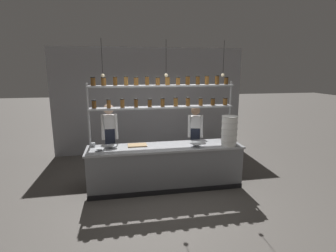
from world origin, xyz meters
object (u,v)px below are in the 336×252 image
object	(u,v)px
chef_left	(110,136)
cutting_board	(137,145)
prep_bowl_center_back	(112,147)
chef_center	(195,135)
spice_shelf_unit	(163,97)
prep_bowl_center_front	(100,150)
prep_bowl_near_left	(196,145)
serving_cup_front	(93,145)
container_stack	(229,131)

from	to	relation	value
chef_left	cutting_board	world-z (taller)	chef_left
prep_bowl_center_back	cutting_board	bearing A→B (deg)	8.97
chef_center	prep_bowl_center_back	size ratio (longest dim) A/B	7.42
spice_shelf_unit	chef_left	bearing A→B (deg)	166.57
prep_bowl_center_front	chef_center	bearing A→B (deg)	17.57
chef_left	prep_bowl_center_front	bearing A→B (deg)	-109.53
prep_bowl_near_left	serving_cup_front	xyz separation A→B (m)	(-2.14, 0.41, 0.00)
chef_left	prep_bowl_near_left	size ratio (longest dim) A/B	6.21
spice_shelf_unit	cutting_board	xyz separation A→B (m)	(-0.59, -0.18, -0.99)
container_stack	prep_bowl_center_front	world-z (taller)	container_stack
spice_shelf_unit	prep_bowl_center_back	bearing A→B (deg)	-166.73
chef_center	serving_cup_front	size ratio (longest dim) A/B	19.21
prep_bowl_near_left	prep_bowl_center_front	bearing A→B (deg)	177.30
chef_center	container_stack	size ratio (longest dim) A/B	2.60
chef_left	cutting_board	distance (m)	0.75
chef_left	prep_bowl_center_back	size ratio (longest dim) A/B	7.87
cutting_board	chef_center	bearing A→B (deg)	18.47
prep_bowl_near_left	prep_bowl_center_back	size ratio (longest dim) A/B	1.27
serving_cup_front	chef_left	bearing A→B (deg)	46.53
cutting_board	prep_bowl_near_left	world-z (taller)	prep_bowl_near_left
prep_bowl_center_back	container_stack	bearing A→B (deg)	-6.26
cutting_board	prep_bowl_center_back	size ratio (longest dim) A/B	1.78
cutting_board	prep_bowl_near_left	size ratio (longest dim) A/B	1.40
container_stack	chef_center	bearing A→B (deg)	121.09
chef_left	prep_bowl_center_front	size ratio (longest dim) A/B	9.81
spice_shelf_unit	serving_cup_front	distance (m)	1.79
chef_center	prep_bowl_center_back	xyz separation A→B (m)	(-1.95, -0.56, -0.01)
chef_center	serving_cup_front	bearing A→B (deg)	-156.48
cutting_board	prep_bowl_center_front	distance (m)	0.80
prep_bowl_center_front	prep_bowl_center_back	size ratio (longest dim) A/B	0.80
spice_shelf_unit	prep_bowl_center_front	size ratio (longest dim) A/B	17.57
cutting_board	prep_bowl_center_front	xyz separation A→B (m)	(-0.77, -0.22, 0.01)
serving_cup_front	spice_shelf_unit	bearing A→B (deg)	2.95
spice_shelf_unit	prep_bowl_near_left	world-z (taller)	spice_shelf_unit
chef_center	container_stack	xyz separation A→B (m)	(0.50, -0.83, 0.28)
prep_bowl_near_left	spice_shelf_unit	bearing A→B (deg)	141.99
chef_left	prep_bowl_center_back	xyz separation A→B (m)	(0.05, -0.54, -0.08)
serving_cup_front	container_stack	bearing A→B (deg)	-9.11
prep_bowl_center_front	serving_cup_front	world-z (taller)	serving_cup_front
spice_shelf_unit	chef_center	world-z (taller)	spice_shelf_unit
prep_bowl_near_left	prep_bowl_center_front	size ratio (longest dim) A/B	1.58
spice_shelf_unit	prep_bowl_center_back	distance (m)	1.51
serving_cup_front	prep_bowl_center_front	bearing A→B (deg)	-64.93
chef_center	prep_bowl_center_back	distance (m)	2.03
chef_center	cutting_board	xyz separation A→B (m)	(-1.42, -0.47, -0.03)
spice_shelf_unit	prep_bowl_near_left	size ratio (longest dim) A/B	11.14
container_stack	prep_bowl_center_front	distance (m)	2.71
chef_left	prep_bowl_center_front	xyz separation A→B (m)	(-0.19, -0.68, -0.09)
chef_center	cutting_board	size ratio (longest dim) A/B	4.17
prep_bowl_near_left	prep_bowl_center_back	world-z (taller)	prep_bowl_near_left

